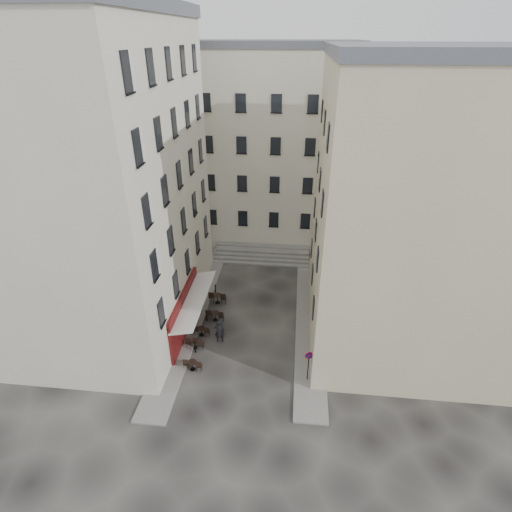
# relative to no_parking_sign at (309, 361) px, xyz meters

# --- Properties ---
(ground) EXTENTS (90.00, 90.00, 0.00)m
(ground) POSITION_rel_no_parking_sign_xyz_m (-4.30, 2.75, -1.68)
(ground) COLOR black
(ground) RESTS_ON ground
(sidewalk_left) EXTENTS (2.00, 22.00, 0.12)m
(sidewalk_left) POSITION_rel_no_parking_sign_xyz_m (-8.80, 6.75, -1.62)
(sidewalk_left) COLOR slate
(sidewalk_left) RESTS_ON ground
(sidewalk_right) EXTENTS (2.00, 18.00, 0.12)m
(sidewalk_right) POSITION_rel_no_parking_sign_xyz_m (0.20, 5.75, -1.62)
(sidewalk_right) COLOR slate
(sidewalk_right) RESTS_ON ground
(building_left) EXTENTS (12.20, 16.20, 20.60)m
(building_left) POSITION_rel_no_parking_sign_xyz_m (-14.80, 5.75, 8.63)
(building_left) COLOR beige
(building_left) RESTS_ON ground
(building_right) EXTENTS (12.20, 14.20, 18.60)m
(building_right) POSITION_rel_no_parking_sign_xyz_m (6.20, 6.25, 7.63)
(building_right) COLOR tan
(building_right) RESTS_ON ground
(building_back) EXTENTS (18.20, 10.20, 18.60)m
(building_back) POSITION_rel_no_parking_sign_xyz_m (-5.30, 21.75, 7.63)
(building_back) COLOR beige
(building_back) RESTS_ON ground
(cafe_storefront) EXTENTS (1.74, 7.30, 3.50)m
(cafe_storefront) POSITION_rel_no_parking_sign_xyz_m (-8.62, 3.75, 0.20)
(cafe_storefront) COLOR #4B0A10
(cafe_storefront) RESTS_ON ground
(stone_steps) EXTENTS (9.00, 3.15, 0.80)m
(stone_steps) POSITION_rel_no_parking_sign_xyz_m (-4.30, 15.32, -1.28)
(stone_steps) COLOR slate
(stone_steps) RESTS_ON ground
(bollard_near) EXTENTS (0.12, 0.12, 0.98)m
(bollard_near) POSITION_rel_no_parking_sign_xyz_m (-7.55, 1.75, -1.15)
(bollard_near) COLOR black
(bollard_near) RESTS_ON ground
(bollard_mid) EXTENTS (0.12, 0.12, 0.98)m
(bollard_mid) POSITION_rel_no_parking_sign_xyz_m (-7.55, 5.25, -1.15)
(bollard_mid) COLOR black
(bollard_mid) RESTS_ON ground
(bollard_far) EXTENTS (0.12, 0.12, 0.98)m
(bollard_far) POSITION_rel_no_parking_sign_xyz_m (-7.55, 8.75, -1.15)
(bollard_far) COLOR black
(bollard_far) RESTS_ON ground
(no_parking_sign) EXTENTS (0.53, 0.16, 2.36)m
(no_parking_sign) POSITION_rel_no_parking_sign_xyz_m (0.00, 0.00, 0.00)
(no_parking_sign) COLOR black
(no_parking_sign) RESTS_ON ground
(bistro_table_a) EXTENTS (1.23, 0.58, 0.86)m
(bistro_table_a) POSITION_rel_no_parking_sign_xyz_m (-7.34, 0.17, -1.23)
(bistro_table_a) COLOR black
(bistro_table_a) RESTS_ON ground
(bistro_table_b) EXTENTS (1.25, 0.59, 0.88)m
(bistro_table_b) POSITION_rel_no_parking_sign_xyz_m (-7.69, 2.17, -1.23)
(bistro_table_b) COLOR black
(bistro_table_b) RESTS_ON ground
(bistro_table_c) EXTENTS (1.21, 0.56, 0.85)m
(bistro_table_c) POSITION_rel_no_parking_sign_xyz_m (-7.53, 3.54, -1.24)
(bistro_table_c) COLOR black
(bistro_table_c) RESTS_ON ground
(bistro_table_d) EXTENTS (1.31, 0.61, 0.92)m
(bistro_table_d) POSITION_rel_no_parking_sign_xyz_m (-6.87, 5.33, -1.21)
(bistro_table_d) COLOR black
(bistro_table_d) RESTS_ON ground
(bistro_table_e) EXTENTS (1.42, 0.67, 1.00)m
(bistro_table_e) POSITION_rel_no_parking_sign_xyz_m (-7.14, 7.58, -1.17)
(bistro_table_e) COLOR black
(bistro_table_e) RESTS_ON ground
(pedestrian) EXTENTS (0.76, 0.57, 1.88)m
(pedestrian) POSITION_rel_no_parking_sign_xyz_m (-6.11, 3.02, -0.73)
(pedestrian) COLOR black
(pedestrian) RESTS_ON ground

